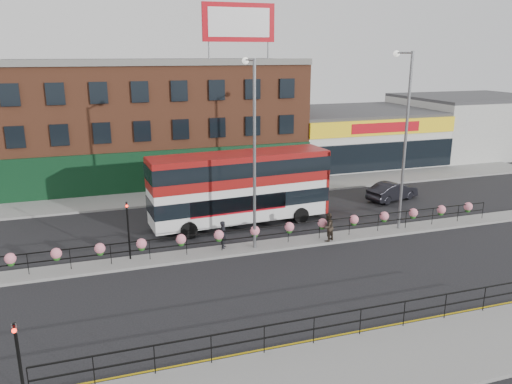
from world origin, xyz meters
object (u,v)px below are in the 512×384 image
object	(u,v)px
lamp_column_east	(404,126)
double_decker_bus	(241,181)
car	(392,191)
pedestrian_a	(224,234)
lamp_column_west	(253,139)
pedestrian_b	(328,227)

from	to	relation	value
lamp_column_east	double_decker_bus	bearing A→B (deg)	156.32
car	pedestrian_a	world-z (taller)	pedestrian_a
pedestrian_a	lamp_column_west	distance (m)	5.68
pedestrian_b	lamp_column_west	distance (m)	6.97
pedestrian_a	lamp_column_east	size ratio (longest dim) A/B	0.15
pedestrian_b	lamp_column_east	bearing A→B (deg)	161.13
double_decker_bus	pedestrian_a	distance (m)	4.97
pedestrian_a	lamp_column_east	bearing A→B (deg)	-69.91
double_decker_bus	lamp_column_west	bearing A→B (deg)	-97.12
pedestrian_a	car	bearing A→B (deg)	-48.90
car	lamp_column_west	distance (m)	15.41
pedestrian_b	double_decker_bus	bearing A→B (deg)	-79.91
lamp_column_west	lamp_column_east	distance (m)	9.69
lamp_column_west	double_decker_bus	bearing A→B (deg)	82.88
double_decker_bus	car	xyz separation A→B (m)	(12.53, 1.64, -2.20)
pedestrian_a	lamp_column_east	distance (m)	12.69
car	lamp_column_east	size ratio (longest dim) A/B	0.42
double_decker_bus	lamp_column_east	world-z (taller)	lamp_column_east
car	lamp_column_west	world-z (taller)	lamp_column_west
car	pedestrian_b	xyz separation A→B (m)	(-8.65, -6.53, 0.30)
car	pedestrian_b	size ratio (longest dim) A/B	2.66
double_decker_bus	lamp_column_west	world-z (taller)	lamp_column_west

